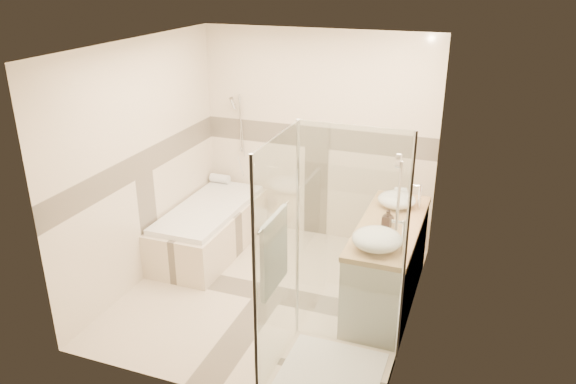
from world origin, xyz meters
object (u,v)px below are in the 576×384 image
(bathtub, at_px, (210,226))
(vessel_sink_near, at_px, (397,200))
(amenity_bottle_a, at_px, (387,219))
(shower_enclosure, at_px, (321,321))
(amenity_bottle_b, at_px, (388,217))
(vessel_sink_far, at_px, (377,239))
(vanity, at_px, (387,263))

(bathtub, height_order, vessel_sink_near, vessel_sink_near)
(bathtub, distance_m, amenity_bottle_a, 2.27)
(vessel_sink_near, xyz_separation_m, amenity_bottle_a, (0.00, -0.52, 0.01))
(shower_enclosure, distance_m, amenity_bottle_b, 1.35)
(amenity_bottle_a, bearing_deg, shower_enclosure, -103.05)
(bathtub, distance_m, vessel_sink_near, 2.22)
(vessel_sink_far, xyz_separation_m, amenity_bottle_a, (0.00, 0.45, -0.00))
(amenity_bottle_a, bearing_deg, vessel_sink_far, -90.00)
(vessel_sink_far, distance_m, amenity_bottle_b, 0.53)
(vessel_sink_near, height_order, vessel_sink_far, vessel_sink_far)
(bathtub, relative_size, shower_enclosure, 0.83)
(bathtub, bearing_deg, vessel_sink_near, 2.07)
(vanity, bearing_deg, amenity_bottle_b, -148.49)
(vessel_sink_near, distance_m, vessel_sink_far, 0.97)
(vessel_sink_near, relative_size, amenity_bottle_b, 2.68)
(shower_enclosure, relative_size, vessel_sink_far, 4.64)
(vanity, distance_m, shower_enclosure, 1.31)
(shower_enclosure, bearing_deg, vessel_sink_far, 69.55)
(shower_enclosure, bearing_deg, amenity_bottle_a, 76.95)
(shower_enclosure, height_order, vessel_sink_far, shower_enclosure)
(amenity_bottle_a, bearing_deg, amenity_bottle_b, 90.00)
(bathtub, bearing_deg, amenity_bottle_b, -9.65)
(vessel_sink_near, bearing_deg, bathtub, -177.93)
(vanity, xyz_separation_m, amenity_bottle_a, (-0.02, -0.09, 0.51))
(vanity, relative_size, shower_enclosure, 0.79)
(vanity, relative_size, amenity_bottle_b, 11.30)
(vessel_sink_near, distance_m, amenity_bottle_a, 0.52)
(vessel_sink_far, bearing_deg, shower_enclosure, -110.45)
(amenity_bottle_a, xyz_separation_m, amenity_bottle_b, (0.00, 0.08, -0.02))
(shower_enclosure, distance_m, amenity_bottle_a, 1.28)
(vanity, relative_size, amenity_bottle_a, 9.31)
(bathtub, distance_m, shower_enclosure, 2.47)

